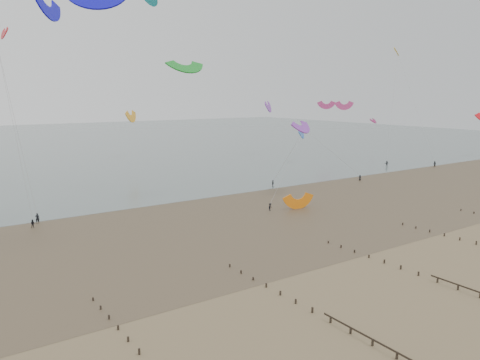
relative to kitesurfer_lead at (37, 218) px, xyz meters
name	(u,v)px	position (x,y,z in m)	size (l,w,h in m)	color
ground	(373,273)	(30.40, -49.05, -0.94)	(500.00, 500.00, 0.00)	brown
sea_and_shore	(208,219)	(26.32, -14.65, -0.93)	(500.00, 665.00, 0.03)	#475654
kitesurfer_lead	(37,218)	(0.00, 0.00, 0.00)	(0.68, 0.45, 1.88)	black
kitesurfers	(312,181)	(65.38, 0.05, -0.10)	(162.37, 26.07, 1.88)	black
grounded_kite	(298,209)	(45.27, -17.78, -0.94)	(5.92, 3.10, 4.51)	orange
kites_airborne	(108,100)	(26.18, 36.66, 20.04)	(246.28, 113.09, 40.74)	purple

